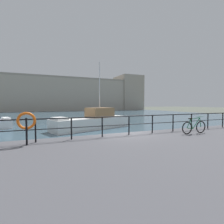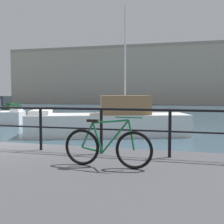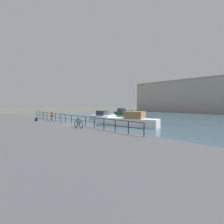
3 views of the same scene
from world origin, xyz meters
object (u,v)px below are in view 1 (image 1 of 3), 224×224
(harbor_building, at_px, (68,95))
(life_ring_stand, at_px, (26,122))
(moored_cabin_cruiser, at_px, (94,121))
(parked_bicycle, at_px, (194,127))

(harbor_building, relative_size, life_ring_stand, 54.13)
(harbor_building, xyz_separation_m, life_ring_stand, (-10.27, -61.77, -4.45))
(harbor_building, height_order, moored_cabin_cruiser, harbor_building)
(moored_cabin_cruiser, bearing_deg, parked_bicycle, 85.70)
(moored_cabin_cruiser, distance_m, parked_bicycle, 11.06)
(moored_cabin_cruiser, relative_size, parked_bicycle, 5.33)
(harbor_building, relative_size, moored_cabin_cruiser, 8.02)
(parked_bicycle, bearing_deg, harbor_building, 90.50)
(moored_cabin_cruiser, xyz_separation_m, life_ring_stand, (-5.82, -9.81, 1.16))
(moored_cabin_cruiser, relative_size, life_ring_stand, 6.75)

